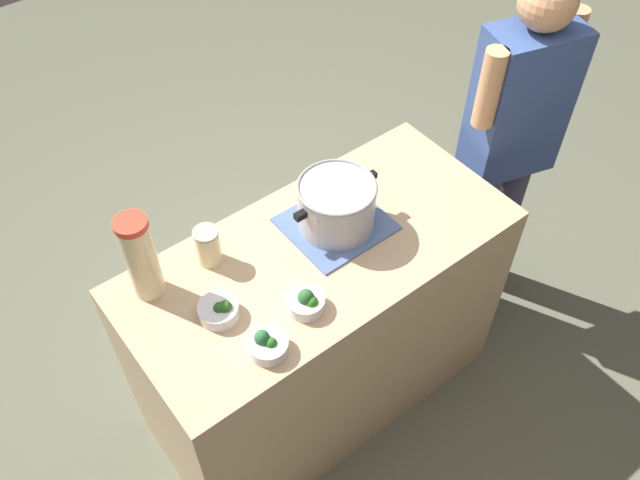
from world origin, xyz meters
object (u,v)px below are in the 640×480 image
Objects in this scene: broccoli_bowl_back at (306,302)px; cooking_pot at (336,204)px; broccoli_bowl_front at (219,310)px; person_cook at (508,147)px; mason_jar at (208,246)px; broccoli_bowl_center at (268,345)px; lemonade_pitcher at (141,257)px.

cooking_pot is at bearing 36.58° from broccoli_bowl_back.
person_cook reaches higher than broccoli_bowl_front.
mason_jar is 0.41m from broccoli_bowl_center.
broccoli_bowl_back is at bearing -172.05° from person_cook.
broccoli_bowl_front is 1.05× the size of broccoli_bowl_center.
broccoli_bowl_front is at bearing -61.29° from lemonade_pitcher.
lemonade_pitcher is 0.28m from broccoli_bowl_front.
mason_jar reaches higher than broccoli_bowl_front.
mason_jar is 1.15× the size of broccoli_bowl_back.
cooking_pot is at bearing -12.58° from lemonade_pitcher.
broccoli_bowl_back is (0.23, -0.14, 0.00)m from broccoli_bowl_front.
cooking_pot is at bearing -17.21° from mason_jar.
lemonade_pitcher is 2.30× the size of mason_jar.
lemonade_pitcher is 0.52m from broccoli_bowl_back.
broccoli_bowl_center is (-0.47, -0.27, -0.07)m from cooking_pot.
mason_jar is 0.37m from broccoli_bowl_back.
broccoli_bowl_center is (0.05, -0.19, 0.00)m from broccoli_bowl_front.
cooking_pot is 0.55m from broccoli_bowl_center.
person_cook is (1.31, 0.21, -0.08)m from broccoli_bowl_center.
lemonade_pitcher is at bearing 177.04° from mason_jar.
person_cook reaches higher than mason_jar.
person_cook is at bearing -4.08° from cooking_pot.
cooking_pot is at bearing 8.43° from broccoli_bowl_front.
broccoli_bowl_center is at bearing -96.92° from mason_jar.
broccoli_bowl_front is 1.35m from person_cook.
mason_jar is 0.09× the size of person_cook.
mason_jar is 1.16× the size of broccoli_bowl_center.
lemonade_pitcher is 2.53× the size of broccoli_bowl_front.
cooking_pot reaches higher than broccoli_bowl_center.
mason_jar is (-0.42, 0.13, -0.03)m from cooking_pot.
broccoli_bowl_back is at bearing -69.09° from mason_jar.
mason_jar is at bearing 83.08° from broccoli_bowl_center.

